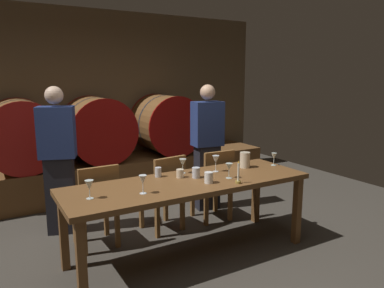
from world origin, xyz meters
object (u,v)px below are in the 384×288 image
at_px(wine_glass_center_right, 229,167).
at_px(cup_center_left, 180,173).
at_px(candle_center, 238,177).
at_px(cup_center_right, 196,173).
at_px(guest_left, 58,160).
at_px(cup_far_left, 158,172).
at_px(pitcher, 245,160).
at_px(dining_table, 189,188).
at_px(wine_glass_left, 143,180).
at_px(wine_glass_far_right, 274,157).
at_px(wine_glass_right, 216,160).
at_px(wine_barrel_left, 21,135).
at_px(guest_right, 207,147).
at_px(wine_glass_far_left, 89,186).
at_px(chair_left, 97,202).
at_px(chair_right, 214,182).
at_px(chair_center, 165,190).
at_px(cup_far_right, 209,178).
at_px(wine_barrel_center, 98,129).
at_px(wine_barrel_right, 166,124).
at_px(wine_glass_center_left, 183,163).

bearing_deg(wine_glass_center_right, cup_center_left, 147.22).
height_order(candle_center, cup_center_right, candle_center).
bearing_deg(wine_glass_center_right, guest_left, 135.77).
distance_m(wine_glass_center_right, cup_far_left, 0.70).
height_order(guest_left, pitcher, guest_left).
height_order(dining_table, guest_left, guest_left).
xyz_separation_m(wine_glass_left, cup_center_left, (0.51, 0.28, -0.08)).
bearing_deg(wine_glass_far_right, wine_glass_right, 172.13).
height_order(wine_barrel_left, pitcher, wine_barrel_left).
xyz_separation_m(guest_left, pitcher, (1.75, -1.06, 0.01)).
relative_size(guest_right, wine_glass_far_left, 10.50).
xyz_separation_m(chair_left, wine_glass_far_left, (-0.23, -0.65, 0.38)).
bearing_deg(chair_right, guest_right, -108.62).
distance_m(wine_glass_far_left, wine_glass_far_right, 2.08).
bearing_deg(chair_center, wine_glass_left, 45.09).
relative_size(pitcher, wine_glass_right, 0.99).
distance_m(guest_left, cup_center_right, 1.57).
xyz_separation_m(candle_center, wine_glass_far_left, (-1.31, 0.26, 0.05)).
xyz_separation_m(pitcher, wine_glass_far_left, (-1.73, -0.18, 0.03)).
xyz_separation_m(dining_table, guest_right, (0.86, 1.03, 0.15)).
distance_m(chair_left, wine_glass_far_left, 0.79).
bearing_deg(wine_barrel_left, cup_far_right, -62.09).
bearing_deg(pitcher, chair_left, 162.73).
distance_m(wine_glass_right, cup_far_left, 0.62).
relative_size(wine_barrel_center, wine_glass_right, 5.54).
xyz_separation_m(chair_center, cup_far_right, (0.07, -0.79, 0.33)).
bearing_deg(wine_glass_left, guest_right, 40.07).
distance_m(wine_glass_far_left, wine_glass_left, 0.44).
distance_m(guest_right, cup_center_right, 1.23).
xyz_separation_m(chair_right, pitcher, (0.07, -0.48, 0.36)).
distance_m(wine_barrel_right, chair_left, 2.47).
bearing_deg(candle_center, cup_far_right, 147.48).
height_order(wine_glass_far_left, wine_glass_left, wine_glass_left).
relative_size(wine_glass_left, wine_glass_right, 0.94).
bearing_deg(pitcher, guest_left, 148.78).
xyz_separation_m(wine_barrel_center, cup_center_right, (0.30, -2.33, -0.15)).
bearing_deg(guest_right, guest_left, 1.46).
height_order(chair_left, cup_center_left, chair_left).
distance_m(candle_center, wine_glass_center_right, 0.19).
xyz_separation_m(chair_left, wine_glass_left, (0.20, -0.75, 0.39)).
bearing_deg(guest_left, chair_right, -179.42).
bearing_deg(dining_table, chair_center, 85.52).
bearing_deg(guest_right, wine_glass_far_left, 37.38).
relative_size(wine_glass_center_right, wine_glass_right, 0.87).
height_order(chair_left, pitcher, pitcher).
xyz_separation_m(wine_barrel_center, chair_left, (-0.53, -1.78, -0.48)).
bearing_deg(guest_right, chair_center, 32.76).
bearing_deg(cup_far_right, guest_right, 58.15).
height_order(wine_glass_center_left, cup_far_right, wine_glass_center_left).
height_order(dining_table, chair_center, chair_center).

